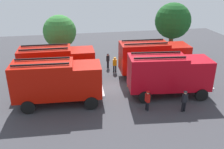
# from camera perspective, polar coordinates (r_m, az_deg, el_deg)

# --- Properties ---
(ground_plane) EXTENTS (46.41, 46.41, 0.00)m
(ground_plane) POSITION_cam_1_polar(r_m,az_deg,el_deg) (23.33, 0.00, -3.17)
(ground_plane) COLOR #38383D
(fire_truck_0) EXTENTS (7.31, 3.05, 3.88)m
(fire_truck_0) POSITION_cam_1_polar(r_m,az_deg,el_deg) (20.18, -12.73, -1.35)
(fire_truck_0) COLOR #B30F04
(fire_truck_0) RESTS_ON ground
(fire_truck_1) EXTENTS (7.41, 3.35, 3.88)m
(fire_truck_1) POSITION_cam_1_polar(r_m,az_deg,el_deg) (21.67, 13.05, 0.33)
(fire_truck_1) COLOR #B80815
(fire_truck_1) RESTS_ON ground
(fire_truck_2) EXTENTS (7.22, 2.80, 3.88)m
(fire_truck_2) POSITION_cam_1_polar(r_m,az_deg,el_deg) (24.00, -12.67, 2.59)
(fire_truck_2) COLOR #A80F05
(fire_truck_2) RESTS_ON ground
(fire_truck_3) EXTENTS (7.30, 3.00, 3.88)m
(fire_truck_3) POSITION_cam_1_polar(r_m,az_deg,el_deg) (25.48, 9.66, 4.01)
(fire_truck_3) COLOR #AD1008
(fire_truck_3) RESTS_ON ground
(firefighter_0) EXTENTS (0.42, 0.48, 1.71)m
(firefighter_0) POSITION_cam_1_polar(r_m,az_deg,el_deg) (27.95, -0.96, 3.44)
(firefighter_0) COLOR black
(firefighter_0) RESTS_ON ground
(firefighter_1) EXTENTS (0.32, 0.46, 1.67)m
(firefighter_1) POSITION_cam_1_polar(r_m,az_deg,el_deg) (19.51, 8.27, -5.89)
(firefighter_1) COLOR black
(firefighter_1) RESTS_ON ground
(firefighter_2) EXTENTS (0.47, 0.35, 1.66)m
(firefighter_2) POSITION_cam_1_polar(r_m,az_deg,el_deg) (26.72, 0.65, 2.44)
(firefighter_2) COLOR black
(firefighter_2) RESTS_ON ground
(firefighter_3) EXTENTS (0.46, 0.32, 1.77)m
(firefighter_3) POSITION_cam_1_polar(r_m,az_deg,el_deg) (19.95, 16.55, -5.77)
(firefighter_3) COLOR black
(firefighter_3) RESTS_ON ground
(tree_0) EXTENTS (3.76, 3.76, 5.83)m
(tree_0) POSITION_cam_1_polar(r_m,az_deg,el_deg) (28.92, -12.11, 9.72)
(tree_0) COLOR brown
(tree_0) RESTS_ON ground
(tree_1) EXTENTS (4.43, 4.43, 6.86)m
(tree_1) POSITION_cam_1_polar(r_m,az_deg,el_deg) (31.87, 14.01, 12.02)
(tree_1) COLOR brown
(tree_1) RESTS_ON ground
(traffic_cone_0) EXTENTS (0.47, 0.47, 0.67)m
(traffic_cone_0) POSITION_cam_1_polar(r_m,az_deg,el_deg) (26.36, -5.56, 0.66)
(traffic_cone_0) COLOR #F2600C
(traffic_cone_0) RESTS_ON ground
(traffic_cone_1) EXTENTS (0.44, 0.44, 0.63)m
(traffic_cone_1) POSITION_cam_1_polar(r_m,az_deg,el_deg) (23.65, 4.07, -2.02)
(traffic_cone_1) COLOR #F2600C
(traffic_cone_1) RESTS_ON ground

